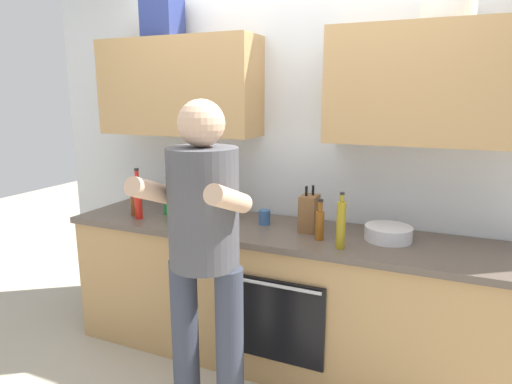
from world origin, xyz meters
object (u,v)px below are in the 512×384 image
bottle_soda (169,200)px  mixing_bowl (388,233)px  bottle_hotsauce (138,197)px  cup_coffee (174,216)px  grocery_bag_rice (211,203)px  person_standing (204,245)px  bottle_oil (341,224)px  knife_block (309,213)px  bottle_syrup (320,223)px  cup_tea (264,217)px  bottle_vinegar (135,200)px  bottle_soy (211,208)px

bottle_soda → mixing_bowl: (1.50, 0.03, -0.06)m
bottle_hotsauce → mixing_bowl: size_ratio=1.28×
cup_coffee → mixing_bowl: (1.34, 0.19, -0.00)m
grocery_bag_rice → bottle_hotsauce: bearing=-159.9°
person_standing → bottle_oil: (0.54, 0.54, 0.02)m
mixing_bowl → grocery_bag_rice: size_ratio=1.13×
person_standing → bottle_oil: 0.76m
bottle_hotsauce → knife_block: bottle_hotsauce is taller
bottle_syrup → cup_tea: bottle_syrup is taller
bottle_vinegar → cup_coffee: bearing=-7.3°
bottle_soy → cup_tea: (0.26, 0.24, -0.09)m
bottle_vinegar → person_standing: bearing=-34.5°
bottle_soda → grocery_bag_rice: 0.35m
bottle_soda → bottle_hotsauce: (-0.12, -0.19, 0.05)m
bottle_soy → bottle_hotsauce: bearing=177.9°
bottle_soy → grocery_bag_rice: bottle_soy is taller
bottle_hotsauce → bottle_oil: bearing=-1.5°
bottle_soda → bottle_vinegar: 0.24m
bottle_oil → bottle_syrup: bottle_oil is taller
person_standing → bottle_hotsauce: size_ratio=4.93×
person_standing → knife_block: 0.82m
cup_coffee → grocery_bag_rice: size_ratio=0.35×
bottle_syrup → grocery_bag_rice: bearing=172.0°
bottle_soda → cup_tea: (0.72, 0.03, -0.05)m
bottle_oil → knife_block: bottle_oil is taller
cup_coffee → knife_block: bearing=11.5°
person_standing → bottle_oil: person_standing is taller
bottle_oil → knife_block: 0.34m
grocery_bag_rice → bottle_soy: bearing=-59.9°
bottle_oil → cup_coffee: size_ratio=3.78×
bottle_syrup → knife_block: size_ratio=0.85×
bottle_oil → bottle_soy: size_ratio=0.94×
bottle_vinegar → bottle_hotsauce: bearing=-37.8°
bottle_vinegar → bottle_soda: bearing=31.7°
bottle_soy → cup_tea: bearing=43.4°
bottle_soda → cup_tea: bottle_soda is taller
bottle_oil → bottle_syrup: 0.18m
bottle_vinegar → grocery_bag_rice: bottle_vinegar is taller
knife_block → bottle_vinegar: bearing=-173.9°
bottle_soda → grocery_bag_rice: size_ratio=1.11×
bottle_hotsauce → bottle_vinegar: bearing=142.2°
bottle_syrup → grocery_bag_rice: 0.79m
bottle_syrup → bottle_hotsauce: bottle_hotsauce is taller
person_standing → bottle_vinegar: 1.13m
bottle_oil → bottle_soy: 0.81m
bottle_hotsauce → knife_block: 1.16m
person_standing → bottle_syrup: person_standing is taller
bottle_oil → grocery_bag_rice: 0.95m
bottle_oil → mixing_bowl: bearing=48.2°
person_standing → bottle_vinegar: size_ratio=6.57×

